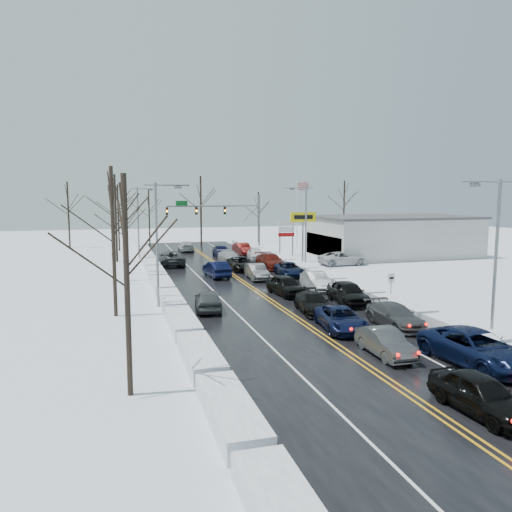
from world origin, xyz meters
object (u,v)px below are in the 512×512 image
object	(u,v)px
tires_plus_sign	(303,220)
oncoming_car_0	(217,277)
flagpole	(298,209)
dealership_building	(393,236)
traffic_signal_mast	(224,213)
queued_car_0	(480,413)

from	to	relation	value
tires_plus_sign	oncoming_car_0	xyz separation A→B (m)	(-12.32, -8.39, -4.99)
flagpole	dealership_building	size ratio (longest dim) A/B	0.49
traffic_signal_mast	dealership_building	xyz separation A→B (m)	(20.53, -9.99, -2.82)
tires_plus_sign	queued_car_0	bearing A→B (deg)	-102.15
queued_car_0	flagpole	bearing A→B (deg)	72.24
queued_car_0	oncoming_car_0	xyz separation A→B (m)	(-3.42, 32.97, 0.00)
traffic_signal_mast	flagpole	size ratio (longest dim) A/B	1.33
traffic_signal_mast	oncoming_car_0	xyz separation A→B (m)	(-5.27, -20.39, -5.48)
oncoming_car_0	flagpole	bearing A→B (deg)	-132.12
tires_plus_sign	dealership_building	xyz separation A→B (m)	(13.48, 2.01, -2.34)
dealership_building	tires_plus_sign	bearing A→B (deg)	-171.53
dealership_building	oncoming_car_0	bearing A→B (deg)	-158.05
tires_plus_sign	flagpole	size ratio (longest dim) A/B	0.60
queued_car_0	oncoming_car_0	distance (m)	33.14
traffic_signal_mast	flagpole	world-z (taller)	flagpole
traffic_signal_mast	flagpole	xyz separation A→B (m)	(11.72, 2.01, 0.45)
traffic_signal_mast	queued_car_0	size ratio (longest dim) A/B	3.01
dealership_building	flagpole	bearing A→B (deg)	126.27
tires_plus_sign	queued_car_0	size ratio (longest dim) A/B	1.36
flagpole	dealership_building	distance (m)	15.24
tires_plus_sign	oncoming_car_0	bearing A→B (deg)	-145.74
queued_car_0	dealership_building	bearing A→B (deg)	58.72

